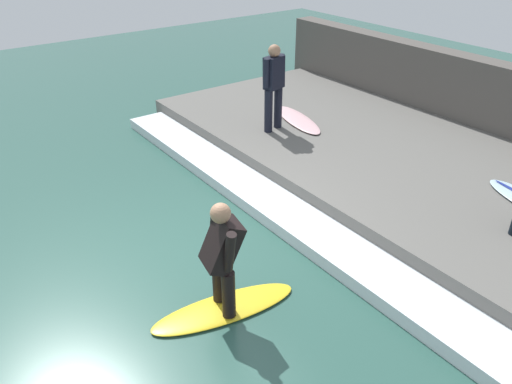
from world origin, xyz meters
TOP-DOWN VIEW (x-y plane):
  - ground_plane at (0.00, 0.00)m, footprint 28.00×28.00m
  - concrete_ledge at (4.08, 0.00)m, footprint 4.40×10.40m
  - back_wall at (6.53, 0.00)m, footprint 0.50×10.92m
  - wave_foam_crest at (1.49, 0.00)m, footprint 0.77×9.88m
  - surfboard_riding at (-0.39, -1.11)m, footprint 1.89×0.86m
  - surfer_riding at (-0.39, -1.11)m, footprint 0.52×0.65m
  - surfer_waiting_near at (2.99, 2.26)m, footprint 0.55×0.32m
  - surfboard_waiting_near at (3.68, 2.30)m, footprint 0.89×1.76m

SIDE VIEW (x-z plane):
  - ground_plane at x=0.00m, z-range 0.00..0.00m
  - surfboard_riding at x=-0.39m, z-range 0.00..0.06m
  - wave_foam_crest at x=1.49m, z-range 0.00..0.20m
  - concrete_ledge at x=4.08m, z-range 0.00..0.40m
  - surfboard_waiting_near at x=3.68m, z-range 0.40..0.46m
  - back_wall at x=6.53m, z-range 0.00..1.68m
  - surfer_riding at x=-0.39m, z-range 0.14..1.58m
  - surfer_waiting_near at x=2.99m, z-range 0.50..2.17m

